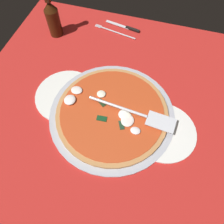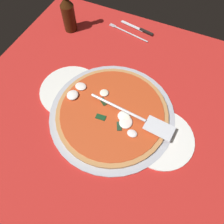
{
  "view_description": "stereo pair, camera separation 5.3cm",
  "coord_description": "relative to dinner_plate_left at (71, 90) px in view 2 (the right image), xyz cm",
  "views": [
    {
      "loc": [
        9.03,
        -34.4,
        68.4
      ],
      "look_at": [
        -1.64,
        1.64,
        2.19
      ],
      "focal_mm": 34.09,
      "sensor_mm": 36.0,
      "label": 1
    },
    {
      "loc": [
        14.02,
        -32.53,
        68.4
      ],
      "look_at": [
        -1.64,
        1.64,
        2.19
      ],
      "focal_mm": 34.09,
      "sensor_mm": 36.0,
      "label": 2
    }
  ],
  "objects": [
    {
      "name": "dinner_plate_left",
      "position": [
        0.0,
        0.0,
        0.0
      ],
      "size": [
        23.86,
        23.86,
        1.0
      ],
      "primitive_type": "cylinder",
      "color": "white",
      "rests_on": "ground_plane"
    },
    {
      "name": "pizza_pan",
      "position": [
        19.05,
        -2.96,
        0.04
      ],
      "size": [
        45.38,
        45.38,
        1.09
      ],
      "primitive_type": "cylinder",
      "color": "#ABAEB9",
      "rests_on": "ground_plane"
    },
    {
      "name": "beer_bottle",
      "position": [
        -17.71,
        30.98,
        8.75
      ],
      "size": [
        5.88,
        5.88,
        24.32
      ],
      "color": "#361A0A",
      "rests_on": "ground_plane"
    },
    {
      "name": "checker_pattern",
      "position": [
        20.7,
        -4.59,
        -0.55
      ],
      "size": [
        115.13,
        115.13,
        0.1
      ],
      "color": "white",
      "rests_on": "ground_plane"
    },
    {
      "name": "ground_plane",
      "position": [
        20.7,
        -4.59,
        -1.0
      ],
      "size": [
        115.13,
        115.13,
        0.8
      ],
      "primitive_type": "cube",
      "color": "red"
    },
    {
      "name": "pizza",
      "position": [
        18.89,
        -2.95,
        1.32
      ],
      "size": [
        40.47,
        40.47,
        2.77
      ],
      "color": "#BD8149",
      "rests_on": "pizza_pan"
    },
    {
      "name": "place_setting_far",
      "position": [
        10.04,
        41.75,
        -0.14
      ],
      "size": [
        21.59,
        14.16,
        1.4
      ],
      "rotation": [
        0.0,
        0.0,
        2.96
      ],
      "color": "white",
      "rests_on": "ground_plane"
    },
    {
      "name": "pizza_server",
      "position": [
        27.71,
        -2.18,
        3.71
      ],
      "size": [
        31.51,
        6.72,
        1.0
      ],
      "rotation": [
        0.0,
        0.0,
        -0.09
      ],
      "color": "silver",
      "rests_on": "pizza"
    },
    {
      "name": "dinner_plate_right",
      "position": [
        38.25,
        -4.76,
        0.0
      ],
      "size": [
        22.72,
        22.72,
        1.0
      ],
      "primitive_type": "cylinder",
      "color": "white",
      "rests_on": "ground_plane"
    }
  ]
}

